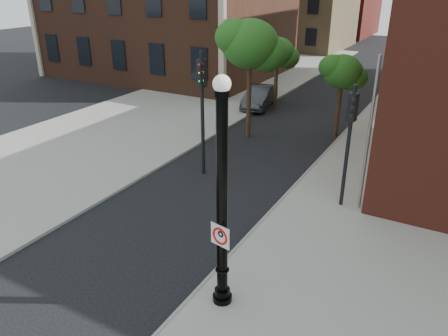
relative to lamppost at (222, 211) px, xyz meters
The scene contains 13 objects.
ground 4.06m from the lamppost, behind, with size 120.00×120.00×0.00m, color black.
sidewalk_right 11.30m from the lamppost, 73.33° to the left, with size 8.00×60.00×0.12m, color gray.
sidewalk_left 22.15m from the lamppost, 122.66° to the left, with size 10.00×50.00×0.12m, color gray.
curb_edge 10.88m from the lamppost, 94.40° to the left, with size 0.10×60.00×0.14m, color gray.
lamppost is the anchor object (origin of this frame).
no_parking_sign 0.62m from the lamppost, 77.81° to the right, with size 0.58×0.15×0.59m.
parked_car 19.32m from the lamppost, 112.05° to the left, with size 1.47×4.22×1.39m, color #2E2E33.
traffic_signal_left 8.47m from the lamppost, 125.08° to the left, with size 0.43×0.47×5.32m.
traffic_signal_right 6.95m from the lamppost, 79.19° to the left, with size 0.34×0.40×4.68m.
utility_pole 7.21m from the lamppost, 74.38° to the left, with size 0.11×0.11×5.71m, color #999999.
street_tree_a 13.40m from the lamppost, 113.15° to the left, with size 3.41×3.08×6.14m.
street_tree_b 18.98m from the lamppost, 108.83° to the left, with size 2.53×2.29×4.56m.
street_tree_c 14.80m from the lamppost, 94.43° to the left, with size 2.42×2.19×4.37m.
Camera 1 is at (7.39, -8.51, 8.06)m, focal length 35.00 mm.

